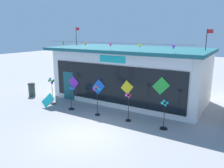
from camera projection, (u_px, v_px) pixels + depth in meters
ground_plane at (85, 134)px, 10.70m from camera, size 80.00×80.00×0.00m
kite_shop_building at (130, 74)px, 15.92m from camera, size 10.64×5.46×5.10m
wind_spinner_far_left at (52, 86)px, 14.88m from camera, size 0.41×0.34×1.82m
wind_spinner_left at (73, 95)px, 13.80m from camera, size 0.66×0.37×1.47m
wind_spinner_center_left at (97, 96)px, 12.85m from camera, size 0.37×0.30×1.76m
wind_spinner_center_right at (128, 104)px, 12.04m from camera, size 0.32×0.30×1.64m
wind_spinner_right at (164, 114)px, 11.05m from camera, size 0.38×0.38×1.55m
trash_bin at (32, 90)px, 16.93m from camera, size 0.52×0.52×0.99m
display_kite_on_ground at (48, 100)px, 14.24m from camera, size 1.01×0.21×1.01m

